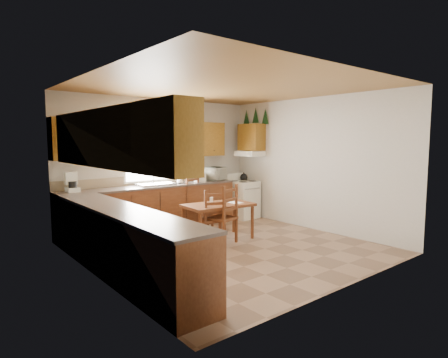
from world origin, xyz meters
TOP-DOWN VIEW (x-y plane):
  - floor at (0.00, 0.00)m, footprint 4.50×4.50m
  - ceiling at (0.00, 0.00)m, footprint 4.50×4.50m
  - wall_left at (-2.25, 0.00)m, footprint 4.50×4.50m
  - wall_right at (2.25, 0.00)m, footprint 4.50×4.50m
  - wall_back at (0.00, 2.25)m, footprint 4.50×4.50m
  - wall_front at (0.00, -2.25)m, footprint 4.50×4.50m
  - lower_cab_back at (-0.38, 1.95)m, footprint 3.75×0.60m
  - lower_cab_left at (-1.95, -0.15)m, footprint 0.60×3.60m
  - counter_back at (-0.38, 1.95)m, footprint 3.75×0.63m
  - counter_left at (-1.95, -0.15)m, footprint 0.63×3.60m
  - backsplash at (-0.38, 2.24)m, footprint 3.75×0.01m
  - upper_cab_back_left at (-1.55, 2.08)m, footprint 1.41×0.33m
  - upper_cab_back_right at (0.86, 2.08)m, footprint 1.25×0.33m
  - upper_cab_left at (-2.08, -0.15)m, footprint 0.33×3.60m
  - upper_cab_stove at (2.08, 1.65)m, footprint 0.33×0.62m
  - range_hood at (2.03, 1.65)m, footprint 0.44×0.62m
  - window_frame at (-0.30, 2.22)m, footprint 1.13×0.02m
  - window_pane at (-0.30, 2.21)m, footprint 1.05×0.01m
  - window_valance at (-0.30, 2.19)m, footprint 1.19×0.01m
  - sink_basin at (-0.30, 1.95)m, footprint 0.75×0.45m
  - pine_decal_a at (2.21, 1.33)m, footprint 0.22×0.22m
  - pine_decal_b at (2.21, 1.65)m, footprint 0.22×0.22m
  - pine_decal_c at (2.21, 1.97)m, footprint 0.22×0.22m
  - stove at (1.88, 1.70)m, footprint 0.61×0.63m
  - coffeemaker at (-1.94, 1.99)m, footprint 0.25×0.27m
  - paper_towel at (0.26, 1.91)m, footprint 0.16×0.16m
  - toaster at (0.78, 1.92)m, footprint 0.24×0.17m
  - microwave at (1.22, 1.94)m, footprint 0.60×0.53m
  - dining_table at (0.21, 0.53)m, footprint 1.30×0.82m
  - chair_near_left at (0.10, 0.30)m, footprint 0.53×0.52m
  - chair_near_right at (0.01, 0.45)m, footprint 0.52×0.51m
  - chair_far_left at (0.52, 1.56)m, footprint 0.57×0.56m
  - chair_far_right at (1.07, 1.87)m, footprint 0.50×0.48m
  - table_paper at (0.54, 0.45)m, footprint 0.21×0.28m
  - table_card at (0.11, 0.62)m, footprint 0.09×0.05m

SIDE VIEW (x-z plane):
  - floor at x=0.00m, z-range 0.00..0.00m
  - dining_table at x=0.21m, z-range 0.00..0.67m
  - stove at x=1.88m, z-range 0.00..0.86m
  - lower_cab_back at x=-0.38m, z-range 0.00..0.88m
  - lower_cab_left at x=-1.95m, z-range 0.00..0.88m
  - chair_near_right at x=0.01m, z-range 0.00..0.96m
  - chair_far_right at x=1.07m, z-range 0.00..1.03m
  - chair_near_left at x=0.10m, z-range 0.00..1.05m
  - chair_far_left at x=0.52m, z-range 0.00..1.08m
  - table_paper at x=0.54m, z-range 0.67..0.67m
  - table_card at x=0.11m, z-range 0.67..0.79m
  - counter_back at x=-0.38m, z-range 0.88..0.92m
  - counter_left at x=-1.95m, z-range 0.88..0.92m
  - sink_basin at x=-0.30m, z-range 0.92..0.96m
  - backsplash at x=-0.38m, z-range 0.92..1.10m
  - toaster at x=0.78m, z-range 0.92..1.11m
  - paper_towel at x=0.26m, z-range 0.92..1.20m
  - microwave at x=1.22m, z-range 0.92..1.22m
  - coffeemaker at x=-1.94m, z-range 0.92..1.24m
  - wall_left at x=-2.25m, z-range 1.35..1.35m
  - wall_right at x=2.25m, z-range 1.35..1.35m
  - wall_back at x=0.00m, z-range 1.35..1.35m
  - wall_front at x=0.00m, z-range 1.35..1.35m
  - range_hood at x=2.03m, z-range 1.46..1.58m
  - window_frame at x=-0.30m, z-range 0.96..2.14m
  - window_pane at x=-0.30m, z-range 1.00..2.10m
  - upper_cab_back_left at x=-1.55m, z-range 1.48..2.23m
  - upper_cab_back_right at x=0.86m, z-range 1.48..2.23m
  - upper_cab_left at x=-2.08m, z-range 1.48..2.23m
  - upper_cab_stove at x=2.08m, z-range 1.59..2.21m
  - window_valance at x=-0.30m, z-range 1.93..2.17m
  - pine_decal_a at x=2.21m, z-range 2.20..2.56m
  - pine_decal_c at x=2.21m, z-range 2.20..2.56m
  - pine_decal_b at x=2.21m, z-range 2.24..2.60m
  - ceiling at x=0.00m, z-range 2.70..2.70m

